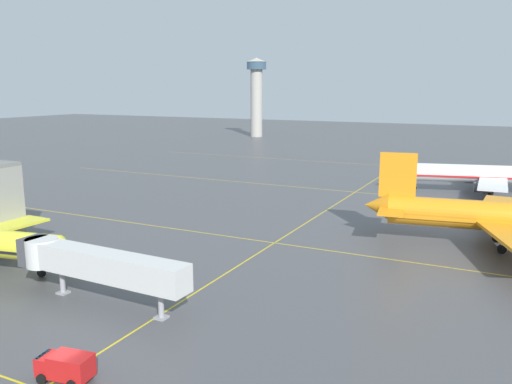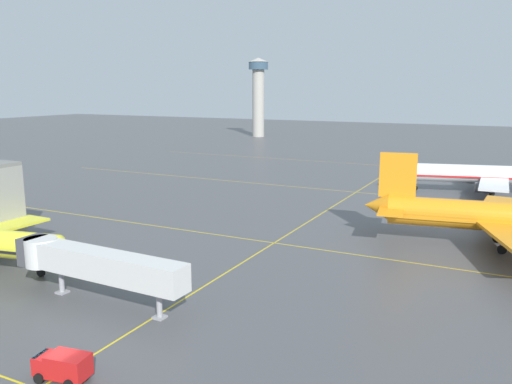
% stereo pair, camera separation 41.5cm
% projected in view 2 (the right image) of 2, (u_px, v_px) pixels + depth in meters
% --- Properties ---
extents(ground_plane, '(600.00, 600.00, 0.00)m').
position_uv_depth(ground_plane, '(60.00, 376.00, 39.37)').
color(ground_plane, '#4C4C4F').
extents(airliner_third_row, '(36.48, 31.04, 11.46)m').
position_uv_depth(airliner_third_row, '(483.00, 174.00, 106.72)').
color(airliner_third_row, white).
rests_on(airliner_third_row, ground).
extents(taxiway_markings, '(152.74, 178.21, 0.01)m').
position_uv_depth(taxiway_markings, '(323.00, 213.00, 90.84)').
color(taxiway_markings, yellow).
rests_on(taxiway_markings, ground).
extents(service_truck_red_van, '(4.35, 2.68, 2.10)m').
position_uv_depth(service_truck_red_van, '(62.00, 365.00, 38.60)').
color(service_truck_red_van, red).
rests_on(service_truck_red_van, ground).
extents(jet_bridge, '(20.66, 3.58, 5.58)m').
position_uv_depth(jet_bridge, '(88.00, 262.00, 52.62)').
color(jet_bridge, silver).
rests_on(jet_bridge, ground).
extents(control_tower, '(8.82, 8.82, 33.98)m').
position_uv_depth(control_tower, '(258.00, 91.00, 228.45)').
color(control_tower, '#ADA89E').
rests_on(control_tower, ground).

